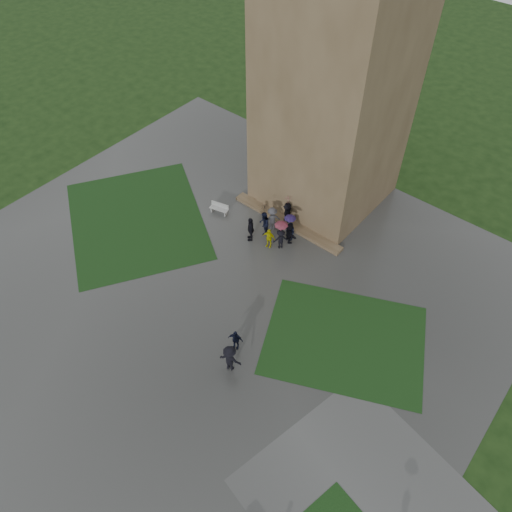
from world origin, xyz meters
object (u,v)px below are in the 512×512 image
Objects in this scene: bench at (219,208)px; pedestrian_mid at (235,339)px; tower at (336,82)px; pedestrian_near at (230,359)px.

pedestrian_mid is at bearing -57.64° from bench.
bench is at bearing -124.06° from tower.
bench is 0.75× the size of pedestrian_near.
bench is 12.81m from pedestrian_near.
pedestrian_near is at bearing -59.53° from bench.
tower reaches higher than bench.
tower reaches higher than pedestrian_near.
tower reaches higher than pedestrian_mid.
bench is 11.48m from pedestrian_mid.
tower is at bearing 83.14° from pedestrian_mid.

